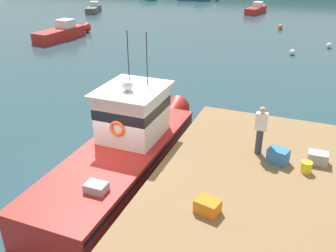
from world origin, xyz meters
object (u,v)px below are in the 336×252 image
deckhand_by_the_boat (260,129)px  moored_boat_outer_mooring (257,9)px  crate_stack_mid_dock (207,206)px  mooring_buoy_outer (329,45)px  main_fishing_boat (126,148)px  crate_stack_near_edge (278,156)px  mooring_buoy_spare_mooring (292,52)px  moored_boat_far_left (94,8)px  bait_bucket (306,167)px  mooring_buoy_channel_marker (280,27)px  moored_boat_mid_harbor (63,32)px  crate_single_by_cleat (318,158)px

deckhand_by_the_boat → moored_boat_outer_mooring: 37.74m
crate_stack_mid_dock → mooring_buoy_outer: 25.02m
main_fishing_boat → deckhand_by_the_boat: bearing=13.0°
crate_stack_near_edge → mooring_buoy_spare_mooring: bearing=92.6°
moored_boat_far_left → mooring_buoy_outer: size_ratio=11.35×
bait_bucket → moored_boat_outer_mooring: (-7.48, 37.85, -0.93)m
mooring_buoy_channel_marker → mooring_buoy_spare_mooring: bearing=-78.8°
moored_boat_mid_harbor → bait_bucket: bearing=-39.1°
crate_single_by_cleat → moored_boat_outer_mooring: bearing=101.8°
crate_single_by_cleat → moored_boat_mid_harbor: moored_boat_mid_harbor is taller
moored_boat_mid_harbor → moored_boat_far_left: bearing=111.5°
main_fishing_boat → bait_bucket: 5.85m
mooring_buoy_spare_mooring → mooring_buoy_outer: (2.56, 3.30, 0.00)m
deckhand_by_the_boat → crate_single_by_cleat: bearing=1.7°
main_fishing_boat → bait_bucket: (5.83, 0.38, 0.36)m
crate_stack_mid_dock → moored_boat_mid_harbor: (-18.81, 19.95, -0.83)m
moored_boat_far_left → moored_boat_outer_mooring: 20.25m
crate_stack_mid_dock → moored_boat_far_left: (-24.44, 34.22, -0.96)m
crate_stack_near_edge → crate_single_by_cleat: (1.15, 0.40, -0.05)m
mooring_buoy_outer → mooring_buoy_channel_marker: bearing=125.2°
main_fishing_boat → crate_stack_mid_dock: (3.60, -2.50, 0.37)m
main_fishing_boat → crate_stack_near_edge: bearing=7.4°
deckhand_by_the_boat → mooring_buoy_outer: size_ratio=3.85×
mooring_buoy_channel_marker → mooring_buoy_outer: 7.72m
moored_boat_mid_harbor → deckhand_by_the_boat: bearing=-40.1°
main_fishing_boat → mooring_buoy_outer: size_ratio=23.15×
moored_boat_far_left → mooring_buoy_spare_mooring: bearing=-27.0°
main_fishing_boat → moored_boat_far_left: main_fishing_boat is taller
main_fishing_boat → crate_stack_near_edge: 5.04m
main_fishing_boat → crate_stack_mid_dock: bearing=-34.8°
crate_stack_mid_dock → moored_boat_outer_mooring: bearing=97.4°
main_fishing_boat → crate_stack_near_edge: size_ratio=16.35×
crate_stack_mid_dock → mooring_buoy_channel_marker: bearing=92.5°
crate_single_by_cleat → crate_stack_mid_dock: bearing=-125.5°
moored_boat_far_left → moored_boat_outer_mooring: moored_boat_outer_mooring is taller
crate_stack_mid_dock → moored_boat_mid_harbor: bearing=133.3°
moored_boat_outer_mooring → mooring_buoy_channel_marker: bearing=-68.0°
crate_stack_near_edge → crate_single_by_cleat: crate_stack_near_edge is taller
bait_bucket → moored_boat_mid_harbor: size_ratio=0.05×
mooring_buoy_spare_mooring → deckhand_by_the_boat: bearing=-89.4°
main_fishing_boat → deckhand_by_the_boat: (4.32, 0.99, 1.05)m
mooring_buoy_channel_marker → mooring_buoy_spare_mooring: 9.78m
moored_boat_far_left → moored_boat_mid_harbor: bearing=-68.5°
main_fishing_boat → crate_single_by_cleat: bearing=9.7°
moored_boat_far_left → mooring_buoy_outer: (27.52, -9.42, -0.20)m
deckhand_by_the_boat → moored_boat_mid_harbor: deckhand_by_the_boat is taller
crate_stack_mid_dock → crate_single_by_cleat: size_ratio=1.00×
mooring_buoy_outer → crate_stack_mid_dock: bearing=-97.1°
crate_single_by_cleat → mooring_buoy_channel_marker: bearing=98.0°
main_fishing_boat → mooring_buoy_outer: (6.69, 22.30, -0.80)m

